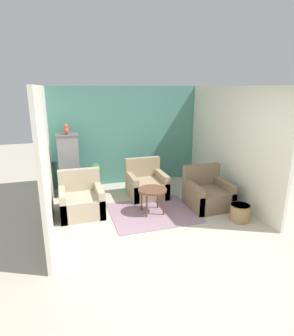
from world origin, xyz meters
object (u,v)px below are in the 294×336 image
armchair_right (207,194)px  wicker_basket (240,212)px  coffee_table (152,192)px  parrot (66,129)px  birdcage (69,165)px  armchair_left (81,201)px  armchair_middle (146,185)px  potted_plant (95,173)px

armchair_right → wicker_basket: armchair_right is taller
wicker_basket → coffee_table: bearing=150.5°
armchair_right → parrot: bearing=149.4°
birdcage → parrot: size_ratio=6.02×
armchair_left → birdcage: 1.25m
armchair_left → parrot: (-0.15, 1.17, 1.26)m
wicker_basket → armchair_middle: bearing=126.6°
coffee_table → wicker_basket: bearing=-29.5°
coffee_table → birdcage: 2.18m
coffee_table → armchair_middle: size_ratio=0.67×
armchair_right → coffee_table: bearing=178.2°
armchair_right → armchair_left: bearing=170.4°
coffee_table → parrot: size_ratio=2.39×
coffee_table → wicker_basket: coffee_table is taller
coffee_table → parrot: 2.42m
armchair_middle → parrot: (-1.66, 0.64, 1.26)m
armchair_right → wicker_basket: (0.25, -0.79, -0.09)m
coffee_table → potted_plant: bearing=119.5°
armchair_right → birdcage: size_ratio=0.59×
coffee_table → armchair_right: bearing=-1.8°
birdcage → wicker_basket: 3.84m
armchair_right → potted_plant: 2.70m
armchair_middle → potted_plant: 1.30m
armchair_middle → wicker_basket: size_ratio=2.29×
potted_plant → wicker_basket: (2.38, -2.45, -0.27)m
coffee_table → potted_plant: (-0.92, 1.62, -0.00)m
armchair_right → wicker_basket: 0.83m
coffee_table → armchair_left: bearing=163.7°
parrot → potted_plant: bearing=6.4°
armchair_right → armchair_middle: (-1.04, 0.96, 0.00)m
armchair_right → armchair_middle: size_ratio=1.00×
coffee_table → armchair_left: size_ratio=0.67×
parrot → wicker_basket: size_ratio=0.64×
coffee_table → wicker_basket: 1.70m
armchair_middle → armchair_left: bearing=-160.8°
armchair_left → armchair_middle: 1.60m
armchair_left → armchair_middle: (1.51, 0.53, 0.00)m
parrot → potted_plant: 1.23m
armchair_left → wicker_basket: bearing=-23.5°
armchair_left → wicker_basket: 3.06m
armchair_middle → birdcage: 1.83m
armchair_middle → birdcage: size_ratio=0.59×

